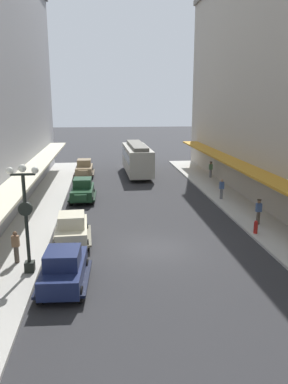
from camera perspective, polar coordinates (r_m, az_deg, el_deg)
The scene contains 14 objects.
ground_plane at distance 21.51m, azimuth 1.77°, elevation -8.43°, with size 200.00×200.00×0.00m, color #2D2D30.
sidewalk_left at distance 21.80m, azimuth -18.39°, elevation -8.64°, with size 3.00×60.00×0.15m, color #B7B5AD.
sidewalk_right at distance 23.67m, azimuth 20.20°, elevation -7.01°, with size 3.00×60.00×0.15m, color #B7B5AD.
parked_car_0 at distance 22.25m, azimuth -10.75°, elevation -5.31°, with size 2.28×4.31×1.84m.
parked_car_1 at distance 17.30m, azimuth -11.92°, elevation -11.02°, with size 2.31×4.32×1.84m.
parked_car_2 at distance 41.72m, azimuth -8.97°, elevation 3.61°, with size 2.19×4.28×1.84m.
parked_car_3 at distance 31.51m, azimuth -9.21°, elevation 0.36°, with size 2.23×4.29×1.84m.
streetcar at distance 42.01m, azimuth -1.06°, elevation 5.17°, with size 2.72×9.65×3.46m.
lamp_post_with_clock at distance 18.22m, azimuth -17.33°, elevation -3.22°, with size 1.42×0.44×5.16m.
fire_hydrant at distance 24.20m, azimuth 16.44°, elevation -5.04°, with size 0.24×0.24×0.82m.
pedestrian_0 at distance 25.87m, azimuth 16.82°, elevation -2.82°, with size 0.36×0.28×1.67m.
pedestrian_3 at distance 40.51m, azimuth 9.99°, elevation 3.37°, with size 0.36×0.28×1.67m.
pedestrian_4 at distance 20.08m, azimuth -18.68°, elevation -7.78°, with size 0.36×0.24×1.64m.
pedestrian_5 at distance 31.82m, azimuth 11.57°, elevation 0.47°, with size 0.36×0.24×1.64m.
Camera 1 is at (-2.83, -19.74, 8.07)m, focal length 35.51 mm.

